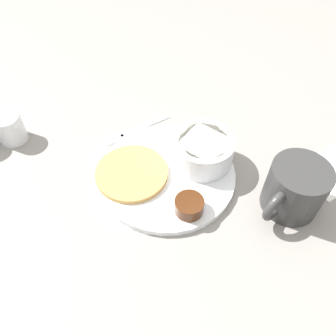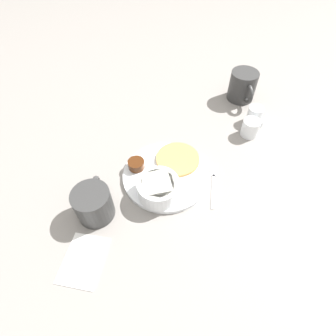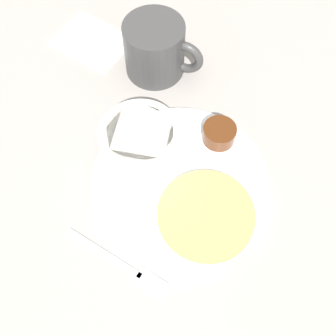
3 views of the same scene
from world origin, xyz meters
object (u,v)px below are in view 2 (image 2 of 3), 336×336
(second_mug, at_px, (243,86))
(plate, at_px, (166,175))
(creamer_pitcher_far, at_px, (255,115))
(fork, at_px, (213,180))
(creamer_pitcher_near, at_px, (250,128))
(coffee_mug, at_px, (94,203))
(bowl, at_px, (158,188))

(second_mug, bearing_deg, plate, 153.15)
(second_mug, bearing_deg, creamer_pitcher_far, -160.42)
(fork, bearing_deg, creamer_pitcher_near, -25.69)
(creamer_pitcher_far, relative_size, fork, 0.41)
(creamer_pitcher_far, distance_m, fork, 0.29)
(coffee_mug, bearing_deg, second_mug, -33.17)
(bowl, distance_m, fork, 0.16)
(fork, bearing_deg, bowl, 118.81)
(creamer_pitcher_near, distance_m, fork, 0.22)
(creamer_pitcher_far, distance_m, second_mug, 0.13)
(creamer_pitcher_near, bearing_deg, creamer_pitcher_far, -12.82)
(coffee_mug, relative_size, creamer_pitcher_near, 1.75)
(creamer_pitcher_far, relative_size, second_mug, 0.47)
(bowl, height_order, creamer_pitcher_far, bowl)
(plate, xyz_separation_m, bowl, (-0.07, 0.01, 0.03))
(coffee_mug, distance_m, creamer_pitcher_far, 0.57)
(second_mug, bearing_deg, creamer_pitcher_near, -171.23)
(plate, distance_m, bowl, 0.08)
(fork, relative_size, second_mug, 1.14)
(creamer_pitcher_near, bearing_deg, bowl, 139.77)
(fork, bearing_deg, creamer_pitcher_far, -22.80)
(bowl, xyz_separation_m, creamer_pitcher_far, (0.34, -0.25, -0.01))
(creamer_pitcher_near, height_order, fork, creamer_pitcher_near)
(creamer_pitcher_far, bearing_deg, second_mug, 19.58)
(plate, bearing_deg, fork, -86.43)
(coffee_mug, relative_size, creamer_pitcher_far, 2.07)
(creamer_pitcher_near, bearing_deg, coffee_mug, 132.84)
(bowl, relative_size, coffee_mug, 0.87)
(fork, bearing_deg, second_mug, -10.09)
(fork, xyz_separation_m, second_mug, (0.38, -0.07, 0.05))
(coffee_mug, height_order, second_mug, second_mug)
(creamer_pitcher_near, distance_m, creamer_pitcher_far, 0.06)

